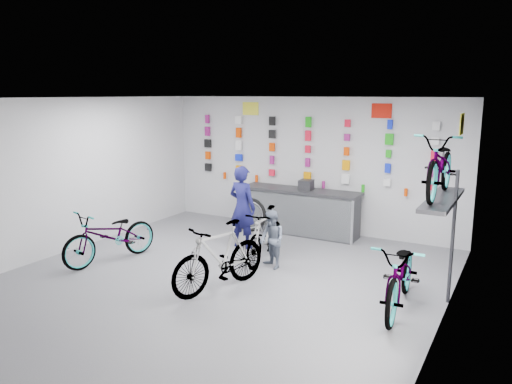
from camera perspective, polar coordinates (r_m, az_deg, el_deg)
The scene contains 20 objects.
floor at distance 8.29m, azimuth -5.22°, elevation -10.60°, with size 8.00×8.00×0.00m, color #56565B.
ceiling at distance 7.70m, azimuth -5.62°, elevation 10.61°, with size 8.00×8.00×0.00m, color white.
wall_back at distance 11.34m, azimuth 6.05°, elevation 3.17°, with size 7.00×7.00×0.00m, color #BDBDBF.
wall_left at distance 10.22m, azimuth -21.86°, elevation 1.55°, with size 8.00×8.00×0.00m, color #BDBDBF.
wall_right at distance 6.60m, azimuth 20.64°, elevation -3.32°, with size 8.00×8.00×0.00m, color #BDBDBF.
counter at distance 11.11m, azimuth 5.02°, elevation -2.29°, with size 2.70×0.66×1.00m.
merch_wall at distance 11.27m, azimuth 5.52°, elevation 4.62°, with size 5.57×0.08×1.56m.
wall_bracket at distance 7.79m, azimuth 20.70°, elevation -1.45°, with size 0.39×1.90×2.00m.
sign_left at distance 11.88m, azimuth -0.63°, elevation 9.51°, with size 0.42×0.02×0.30m, color yellow.
sign_right at distance 10.70m, azimuth 14.16°, elevation 8.99°, with size 0.42×0.02×0.30m, color red.
sign_side at distance 7.61m, azimuth 22.46°, elevation 7.18°, with size 0.02×0.40×0.30m, color yellow.
bike_left at distance 9.60m, azimuth -16.29°, elevation -4.80°, with size 0.66×1.91×1.00m, color gray.
bike_center at distance 7.93m, azimuth -4.22°, elevation -7.38°, with size 0.52×1.82×1.10m, color gray.
bike_right at distance 7.52m, azimuth 16.30°, elevation -9.06°, with size 0.70×2.00×1.05m, color gray.
bike_service at distance 9.25m, azimuth 1.05°, elevation -4.93°, with size 0.47×1.67×1.00m, color gray.
bike_wall at distance 7.70m, azimuth 20.43°, elevation 2.89°, with size 0.63×1.80×0.95m, color gray.
clerk at distance 10.00m, azimuth -1.58°, elevation -1.72°, with size 0.61×0.40×1.67m, color #14144A.
customer at distance 8.90m, azimuth 1.82°, elevation -5.46°, with size 0.51×0.39×1.04m, color slate.
spare_wheel at distance 11.28m, azimuth -0.65°, elevation -2.62°, with size 0.78×0.29×0.76m.
register at distance 10.94m, azimuth 5.75°, elevation 0.82°, with size 0.28×0.30×0.22m, color black.
Camera 1 is at (4.36, -6.35, 3.07)m, focal length 35.00 mm.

